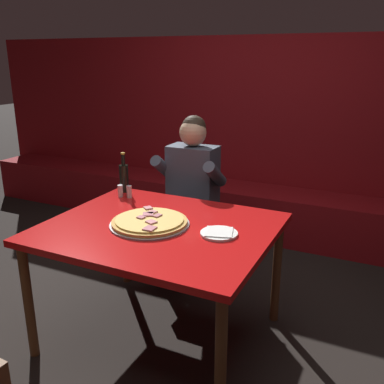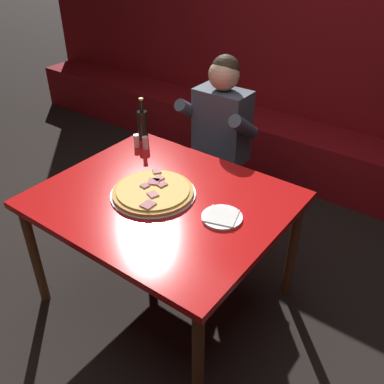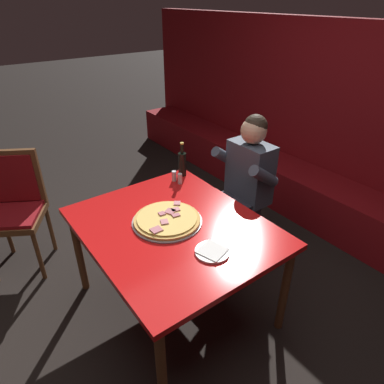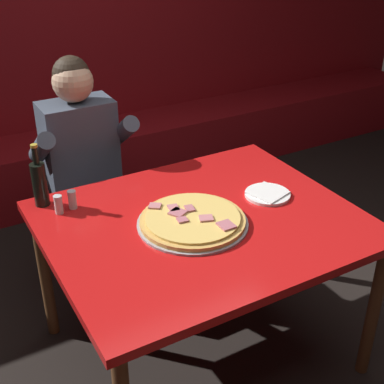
{
  "view_description": "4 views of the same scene",
  "coord_description": "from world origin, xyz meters",
  "px_view_note": "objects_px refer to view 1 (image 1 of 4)",
  "views": [
    {
      "loc": [
        1.18,
        -2.01,
        1.7
      ],
      "look_at": [
        0.17,
        0.09,
        0.96
      ],
      "focal_mm": 40.0,
      "sensor_mm": 36.0,
      "label": 1
    },
    {
      "loc": [
        1.28,
        -1.45,
        2.07
      ],
      "look_at": [
        0.14,
        0.08,
        0.8
      ],
      "focal_mm": 40.0,
      "sensor_mm": 36.0,
      "label": 2
    },
    {
      "loc": [
        1.56,
        -1.0,
        2.08
      ],
      "look_at": [
        0.06,
        0.1,
        1.0
      ],
      "focal_mm": 32.0,
      "sensor_mm": 36.0,
      "label": 3
    },
    {
      "loc": [
        -1.0,
        -1.67,
        1.96
      ],
      "look_at": [
        0.04,
        0.17,
        0.8
      ],
      "focal_mm": 50.0,
      "sensor_mm": 36.0,
      "label": 4
    }
  ],
  "objects_px": {
    "main_dining_table": "(159,237)",
    "pizza": "(150,222)",
    "shaker_black_pepper": "(129,192)",
    "diner_seated_blue_shirt": "(188,190)",
    "shaker_oregano": "(120,191)",
    "plate_white_paper": "(219,233)",
    "beer_bottle": "(124,177)"
  },
  "relations": [
    {
      "from": "plate_white_paper",
      "to": "beer_bottle",
      "type": "height_order",
      "value": "beer_bottle"
    },
    {
      "from": "plate_white_paper",
      "to": "main_dining_table",
      "type": "bearing_deg",
      "value": -175.23
    },
    {
      "from": "pizza",
      "to": "diner_seated_blue_shirt",
      "type": "xyz_separation_m",
      "value": [
        -0.17,
        0.85,
        -0.07
      ]
    },
    {
      "from": "plate_white_paper",
      "to": "diner_seated_blue_shirt",
      "type": "xyz_separation_m",
      "value": [
        -0.59,
        0.81,
        -0.06
      ]
    },
    {
      "from": "beer_bottle",
      "to": "shaker_black_pepper",
      "type": "relative_size",
      "value": 3.4
    },
    {
      "from": "shaker_black_pepper",
      "to": "beer_bottle",
      "type": "bearing_deg",
      "value": 137.29
    },
    {
      "from": "beer_bottle",
      "to": "diner_seated_blue_shirt",
      "type": "relative_size",
      "value": 0.23
    },
    {
      "from": "shaker_black_pepper",
      "to": "diner_seated_blue_shirt",
      "type": "bearing_deg",
      "value": 64.4
    },
    {
      "from": "pizza",
      "to": "beer_bottle",
      "type": "bearing_deg",
      "value": 136.42
    },
    {
      "from": "main_dining_table",
      "to": "pizza",
      "type": "height_order",
      "value": "pizza"
    },
    {
      "from": "diner_seated_blue_shirt",
      "to": "main_dining_table",
      "type": "bearing_deg",
      "value": -75.15
    },
    {
      "from": "main_dining_table",
      "to": "plate_white_paper",
      "type": "distance_m",
      "value": 0.38
    },
    {
      "from": "shaker_black_pepper",
      "to": "shaker_oregano",
      "type": "bearing_deg",
      "value": -169.45
    },
    {
      "from": "plate_white_paper",
      "to": "shaker_black_pepper",
      "type": "height_order",
      "value": "shaker_black_pepper"
    },
    {
      "from": "shaker_black_pepper",
      "to": "diner_seated_blue_shirt",
      "type": "height_order",
      "value": "diner_seated_blue_shirt"
    },
    {
      "from": "main_dining_table",
      "to": "pizza",
      "type": "bearing_deg",
      "value": -167.17
    },
    {
      "from": "main_dining_table",
      "to": "plate_white_paper",
      "type": "xyz_separation_m",
      "value": [
        0.37,
        0.03,
        0.08
      ]
    },
    {
      "from": "plate_white_paper",
      "to": "beer_bottle",
      "type": "relative_size",
      "value": 0.72
    },
    {
      "from": "shaker_oregano",
      "to": "shaker_black_pepper",
      "type": "bearing_deg",
      "value": 10.55
    },
    {
      "from": "pizza",
      "to": "diner_seated_blue_shirt",
      "type": "distance_m",
      "value": 0.87
    },
    {
      "from": "pizza",
      "to": "shaker_oregano",
      "type": "relative_size",
      "value": 5.47
    },
    {
      "from": "main_dining_table",
      "to": "diner_seated_blue_shirt",
      "type": "xyz_separation_m",
      "value": [
        -0.22,
        0.84,
        0.02
      ]
    },
    {
      "from": "pizza",
      "to": "beer_bottle",
      "type": "xyz_separation_m",
      "value": [
        -0.5,
        0.48,
        0.09
      ]
    },
    {
      "from": "pizza",
      "to": "shaker_black_pepper",
      "type": "relative_size",
      "value": 5.47
    },
    {
      "from": "main_dining_table",
      "to": "plate_white_paper",
      "type": "relative_size",
      "value": 6.24
    },
    {
      "from": "main_dining_table",
      "to": "beer_bottle",
      "type": "height_order",
      "value": "beer_bottle"
    },
    {
      "from": "plate_white_paper",
      "to": "diner_seated_blue_shirt",
      "type": "height_order",
      "value": "diner_seated_blue_shirt"
    },
    {
      "from": "main_dining_table",
      "to": "shaker_oregano",
      "type": "relative_size",
      "value": 15.24
    },
    {
      "from": "shaker_black_pepper",
      "to": "diner_seated_blue_shirt",
      "type": "xyz_separation_m",
      "value": [
        0.23,
        0.47,
        -0.09
      ]
    },
    {
      "from": "main_dining_table",
      "to": "pizza",
      "type": "xyz_separation_m",
      "value": [
        -0.06,
        -0.01,
        0.09
      ]
    },
    {
      "from": "shaker_oregano",
      "to": "beer_bottle",
      "type": "bearing_deg",
      "value": 110.53
    },
    {
      "from": "diner_seated_blue_shirt",
      "to": "shaker_black_pepper",
      "type": "bearing_deg",
      "value": -115.6
    }
  ]
}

